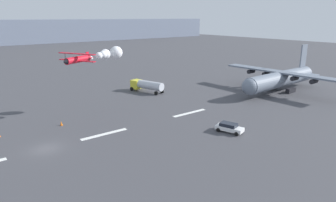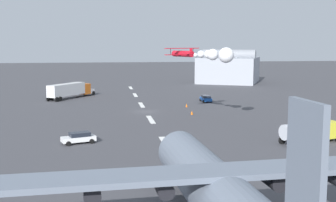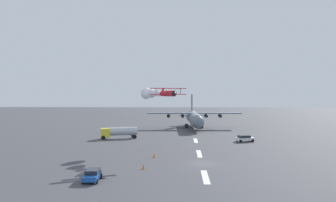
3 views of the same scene
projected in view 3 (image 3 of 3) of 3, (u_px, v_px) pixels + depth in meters
The scene contains 11 objects.
ground_plane at pixel (202, 163), 57.41m from camera, with size 440.00×440.00×0.00m, color #424247.
runway_stripe_2 at pixel (205, 177), 48.26m from camera, with size 8.00×0.90×0.01m, color white.
runway_stripe_3 at pixel (199, 154), 66.57m from camera, with size 8.00×0.90×0.01m, color white.
runway_stripe_4 at pixel (196, 141), 84.88m from camera, with size 8.00×0.90×0.01m, color white.
cargo_transport_plane at pixel (194, 118), 113.36m from camera, with size 27.54×30.89×11.18m.
stunt_biplane_red at pixel (153, 93), 71.73m from camera, with size 14.18×9.85×2.46m.
fuel_tanker_truck at pixel (119, 132), 88.46m from camera, with size 5.24×9.44×2.90m.
followme_car_yellow at pixel (245, 138), 82.77m from camera, with size 3.08×4.82×1.52m.
airport_staff_sedan at pixel (92, 175), 46.06m from camera, with size 4.28×2.21×1.52m.
traffic_cone_near at pixel (143, 167), 53.21m from camera, with size 0.44×0.44×0.75m, color orange.
traffic_cone_far at pixel (154, 155), 62.76m from camera, with size 0.44×0.44×0.75m, color orange.
Camera 3 is at (-57.34, 3.12, 11.70)m, focal length 37.18 mm.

